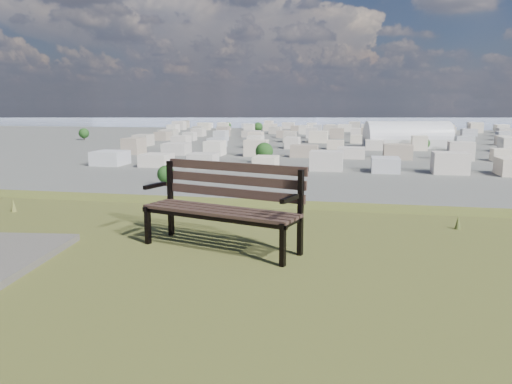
# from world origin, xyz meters

# --- Properties ---
(park_bench) EXTENTS (1.87, 1.07, 0.94)m
(park_bench) POSITION_xyz_m (-0.32, 1.82, 25.53)
(park_bench) COLOR #3A2921
(park_bench) RESTS_ON hilltop_mesa
(grass_tufts) EXTENTS (12.49, 7.38, 0.28)m
(grass_tufts) POSITION_xyz_m (-0.13, -0.44, 25.11)
(grass_tufts) COLOR olive
(grass_tufts) RESTS_ON hilltop_mesa
(arena) EXTENTS (54.31, 31.59, 21.52)m
(arena) POSITION_xyz_m (31.89, 318.84, 5.07)
(arena) COLOR #B9B9B5
(arena) RESTS_ON ground
(city_blocks) EXTENTS (395.00, 361.00, 7.00)m
(city_blocks) POSITION_xyz_m (0.00, 394.44, 3.50)
(city_blocks) COLOR beige
(city_blocks) RESTS_ON ground
(city_trees) EXTENTS (406.52, 387.20, 9.98)m
(city_trees) POSITION_xyz_m (-26.39, 319.00, 4.83)
(city_trees) COLOR #302518
(city_trees) RESTS_ON ground
(bay_water) EXTENTS (2400.00, 700.00, 0.12)m
(bay_water) POSITION_xyz_m (0.00, 900.00, 0.00)
(bay_water) COLOR #96A7BF
(bay_water) RESTS_ON ground
(far_hills) EXTENTS (2050.00, 340.00, 60.00)m
(far_hills) POSITION_xyz_m (-60.92, 1402.93, 25.47)
(far_hills) COLOR #979FBC
(far_hills) RESTS_ON ground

